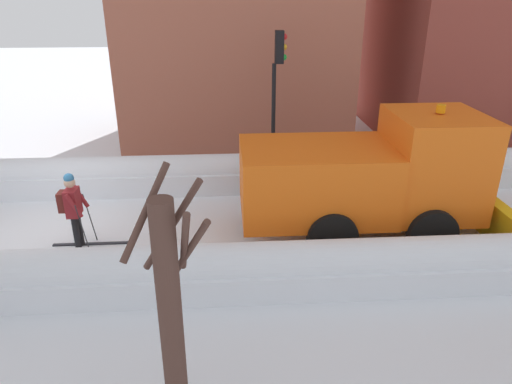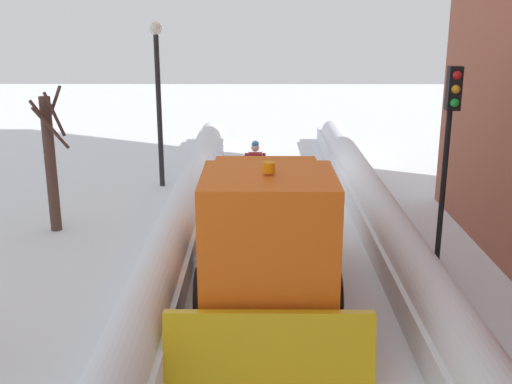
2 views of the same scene
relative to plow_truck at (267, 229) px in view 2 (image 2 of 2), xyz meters
name	(u,v)px [view 2 (image 2 of 2)]	position (x,y,z in m)	size (l,w,h in m)	color
ground_plane	(294,368)	(-0.40, 2.41, -1.48)	(80.00, 80.00, 0.00)	white
snowbank_left	(456,342)	(-2.93, 2.41, -1.01)	(1.10, 36.00, 1.06)	white
snowbank_right	(133,343)	(2.14, 2.41, -1.05)	(1.10, 36.00, 0.99)	white
plow_truck	(267,229)	(0.00, 0.00, 0.00)	(3.20, 5.98, 3.12)	orange
skier	(255,167)	(0.27, -6.74, -0.48)	(0.62, 1.80, 1.81)	black
traffic_light_pole	(450,129)	(-3.85, -1.80, 1.59)	(0.28, 0.42, 4.37)	black
street_lamp	(158,84)	(3.29, -8.28, 1.79)	(0.40, 0.40, 5.14)	black
bare_tree_near	(51,160)	(5.38, -4.03, 0.38)	(0.82, 0.99, 3.73)	#4B3129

